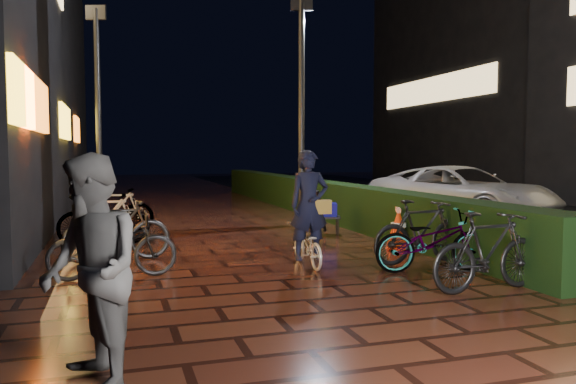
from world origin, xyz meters
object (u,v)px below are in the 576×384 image
object	(u,v)px
van	(461,193)
cyclist	(308,224)
bystander_person	(91,271)
cart_assembly	(327,211)
traffic_barrier	(396,224)

from	to	relation	value
van	cyclist	bearing A→B (deg)	-162.69
bystander_person	cart_assembly	bearing A→B (deg)	127.33
bystander_person	cart_assembly	size ratio (longest dim) A/B	1.79
cyclist	traffic_barrier	bearing A→B (deg)	34.57
cyclist	cart_assembly	world-z (taller)	cyclist
traffic_barrier	cart_assembly	size ratio (longest dim) A/B	1.82
bystander_person	cyclist	world-z (taller)	cyclist
bystander_person	van	size ratio (longest dim) A/B	0.35
cyclist	bystander_person	bearing A→B (deg)	-128.77
bystander_person	traffic_barrier	distance (m)	7.78
cyclist	van	bearing A→B (deg)	37.90
cyclist	cart_assembly	size ratio (longest dim) A/B	1.83
bystander_person	traffic_barrier	xyz separation A→B (m)	(5.49, 5.49, -0.52)
bystander_person	traffic_barrier	bearing A→B (deg)	115.87
cyclist	cart_assembly	xyz separation A→B (m)	(1.52, 3.09, -0.17)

